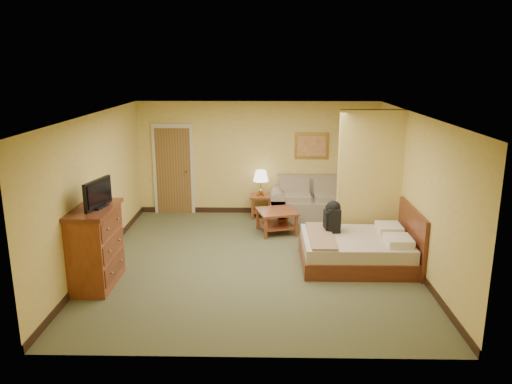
{
  "coord_description": "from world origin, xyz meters",
  "views": [
    {
      "loc": [
        0.18,
        -8.29,
        3.42
      ],
      "look_at": [
        0.01,
        0.6,
        1.12
      ],
      "focal_mm": 35.0,
      "sensor_mm": 36.0,
      "label": 1
    }
  ],
  "objects_px": {
    "loveseat": "(311,205)",
    "coffee_table": "(277,217)",
    "bed": "(359,249)",
    "dresser": "(96,246)"
  },
  "relations": [
    {
      "from": "loveseat",
      "to": "bed",
      "type": "height_order",
      "value": "bed"
    },
    {
      "from": "loveseat",
      "to": "bed",
      "type": "bearing_deg",
      "value": -77.42
    },
    {
      "from": "dresser",
      "to": "bed",
      "type": "distance_m",
      "value": 4.41
    },
    {
      "from": "loveseat",
      "to": "dresser",
      "type": "distance_m",
      "value": 5.16
    },
    {
      "from": "loveseat",
      "to": "dresser",
      "type": "height_order",
      "value": "dresser"
    },
    {
      "from": "bed",
      "to": "dresser",
      "type": "bearing_deg",
      "value": -168.19
    },
    {
      "from": "loveseat",
      "to": "coffee_table",
      "type": "distance_m",
      "value": 1.3
    },
    {
      "from": "coffee_table",
      "to": "dresser",
      "type": "height_order",
      "value": "dresser"
    },
    {
      "from": "loveseat",
      "to": "coffee_table",
      "type": "relative_size",
      "value": 2.03
    },
    {
      "from": "loveseat",
      "to": "coffee_table",
      "type": "height_order",
      "value": "loveseat"
    }
  ]
}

